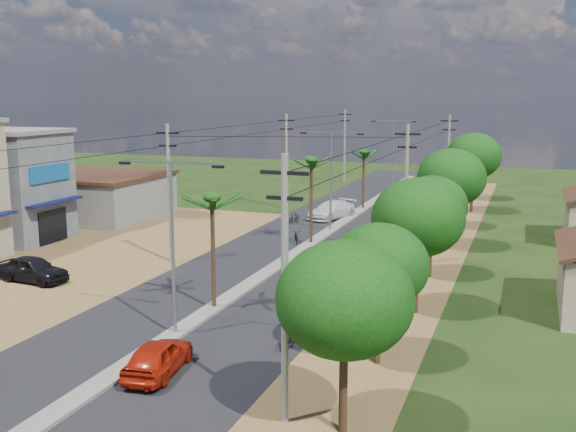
{
  "coord_description": "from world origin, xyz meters",
  "views": [
    {
      "loc": [
        14.71,
        -25.64,
        10.82
      ],
      "look_at": [
        0.05,
        14.93,
        3.0
      ],
      "focal_mm": 42.0,
      "sensor_mm": 36.0,
      "label": 1
    }
  ],
  "objects_px": {
    "car_white_far": "(331,210)",
    "car_red_near": "(158,358)",
    "car_silver_mid": "(327,269)",
    "car_parked_dark": "(33,270)",
    "moto_rider_east": "(286,338)"
  },
  "relations": [
    {
      "from": "car_white_far",
      "to": "car_red_near",
      "type": "bearing_deg",
      "value": -65.39
    },
    {
      "from": "car_white_far",
      "to": "car_parked_dark",
      "type": "distance_m",
      "value": 27.53
    },
    {
      "from": "car_red_near",
      "to": "car_white_far",
      "type": "height_order",
      "value": "car_white_far"
    },
    {
      "from": "car_red_near",
      "to": "car_silver_mid",
      "type": "height_order",
      "value": "car_silver_mid"
    },
    {
      "from": "car_parked_dark",
      "to": "car_red_near",
      "type": "bearing_deg",
      "value": -117.61
    },
    {
      "from": "car_red_near",
      "to": "moto_rider_east",
      "type": "bearing_deg",
      "value": -137.62
    },
    {
      "from": "car_red_near",
      "to": "car_parked_dark",
      "type": "xyz_separation_m",
      "value": [
        -13.68,
        9.05,
        0.05
      ]
    },
    {
      "from": "car_red_near",
      "to": "car_silver_mid",
      "type": "distance_m",
      "value": 15.03
    },
    {
      "from": "car_silver_mid",
      "to": "car_parked_dark",
      "type": "height_order",
      "value": "car_silver_mid"
    },
    {
      "from": "car_red_near",
      "to": "car_parked_dark",
      "type": "height_order",
      "value": "car_parked_dark"
    },
    {
      "from": "car_silver_mid",
      "to": "moto_rider_east",
      "type": "distance_m",
      "value": 10.54
    },
    {
      "from": "car_red_near",
      "to": "moto_rider_east",
      "type": "height_order",
      "value": "car_red_near"
    },
    {
      "from": "car_red_near",
      "to": "car_white_far",
      "type": "bearing_deg",
      "value": -92.36
    },
    {
      "from": "car_parked_dark",
      "to": "moto_rider_east",
      "type": "relative_size",
      "value": 2.67
    },
    {
      "from": "car_white_far",
      "to": "car_parked_dark",
      "type": "xyz_separation_m",
      "value": [
        -10.68,
        -25.37,
        -0.01
      ]
    }
  ]
}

